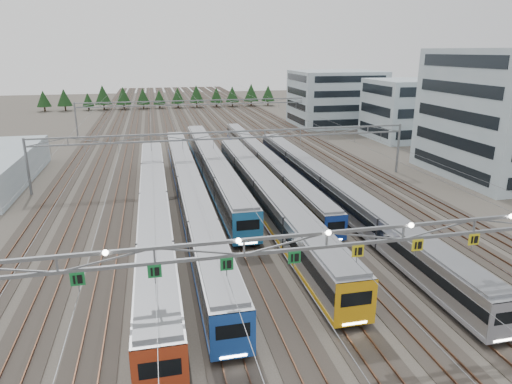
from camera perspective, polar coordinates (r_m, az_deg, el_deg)
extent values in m
plane|color=#47423A|center=(34.29, 8.25, -17.19)|extent=(400.00, 400.00, 0.00)
cube|color=#2D2823|center=(128.12, -7.86, 8.50)|extent=(54.00, 260.00, 0.08)
cube|color=brown|center=(128.50, -19.34, 7.77)|extent=(0.08, 260.00, 0.16)
cube|color=brown|center=(132.69, 3.29, 8.98)|extent=(0.08, 260.00, 0.16)
cube|color=brown|center=(128.05, -8.18, 8.53)|extent=(0.08, 260.00, 0.16)
cube|color=brown|center=(128.17, -7.54, 8.57)|extent=(0.08, 260.00, 0.16)
cube|color=black|center=(53.49, -12.47, -3.79)|extent=(2.62, 56.18, 0.40)
cube|color=#ABAEB3|center=(52.85, -12.60, -1.84)|extent=(3.09, 57.33, 3.47)
cube|color=black|center=(52.71, -12.63, -1.41)|extent=(3.15, 57.04, 1.05)
cube|color=#AA371A|center=(53.33, -12.50, -3.32)|extent=(3.14, 57.04, 0.39)
cube|color=slate|center=(52.28, -12.73, 0.07)|extent=(2.78, 56.18, 0.28)
cube|color=#AA371A|center=(27.34, -11.85, -21.47)|extent=(3.11, 0.12, 3.47)
cube|color=black|center=(27.06, -11.90, -20.82)|extent=(2.31, 0.10, 1.05)
cube|color=black|center=(60.17, -8.28, -1.18)|extent=(2.48, 64.39, 0.38)
cube|color=#ABAEB3|center=(59.63, -8.35, 0.48)|extent=(2.92, 65.71, 3.29)
cube|color=black|center=(59.51, -8.37, 0.85)|extent=(2.98, 65.38, 0.99)
cube|color=#1B48A6|center=(60.04, -8.30, -0.78)|extent=(2.97, 65.38, 0.37)
cube|color=slate|center=(59.15, -8.43, 2.10)|extent=(2.63, 64.39, 0.26)
cube|color=#1B48A6|center=(29.87, -2.90, -17.57)|extent=(2.94, 0.12, 3.29)
cube|color=black|center=(29.63, -2.90, -16.98)|extent=(2.19, 0.10, 0.99)
cube|color=white|center=(30.67, -2.83, -19.83)|extent=(1.75, 0.06, 0.16)
cube|color=black|center=(71.20, -5.42, 1.85)|extent=(2.64, 52.84, 0.40)
cube|color=#ABAEB3|center=(70.71, -5.47, 3.36)|extent=(3.10, 53.91, 3.49)
cube|color=black|center=(70.61, -5.48, 3.69)|extent=(3.16, 53.65, 1.05)
cube|color=#206FB2|center=(71.08, -5.43, 2.22)|extent=(3.15, 53.65, 0.39)
cube|color=slate|center=(70.29, -5.51, 4.83)|extent=(2.79, 52.84, 0.28)
cube|color=#206FB2|center=(45.36, -1.01, -4.63)|extent=(3.12, 0.12, 3.49)
cube|color=black|center=(45.18, -1.01, -4.15)|extent=(2.33, 0.10, 1.05)
cube|color=white|center=(45.90, -0.99, -6.42)|extent=(1.86, 0.06, 0.17)
cube|color=black|center=(56.85, 1.22, -2.09)|extent=(2.63, 51.43, 0.40)
cube|color=#ABAEB3|center=(56.24, 1.23, -0.23)|extent=(3.10, 52.48, 3.49)
cube|color=black|center=(56.12, 1.23, 0.17)|extent=(3.16, 52.22, 1.05)
cube|color=#ECA714|center=(56.70, 1.22, -1.65)|extent=(3.15, 52.22, 0.39)
cube|color=slate|center=(55.71, 1.24, 1.58)|extent=(2.79, 51.43, 0.28)
cube|color=#ECA714|center=(33.52, 12.36, -13.51)|extent=(3.12, 0.12, 3.49)
cube|color=black|center=(33.29, 12.43, -12.92)|extent=(2.32, 0.10, 1.05)
cube|color=white|center=(34.27, 12.23, -15.75)|extent=(1.86, 0.06, 0.17)
cube|color=black|center=(75.52, 1.08, 2.80)|extent=(2.10, 60.07, 0.32)
cube|color=#ABAEB3|center=(75.15, 1.09, 3.94)|extent=(2.47, 61.30, 2.78)
cube|color=black|center=(75.07, 1.09, 4.18)|extent=(2.53, 60.99, 0.84)
cube|color=#16379F|center=(75.43, 1.08, 3.07)|extent=(2.52, 60.99, 0.31)
cube|color=slate|center=(74.82, 1.09, 5.04)|extent=(2.22, 60.07, 0.22)
cube|color=#16379F|center=(47.32, 9.96, -4.51)|extent=(2.49, 0.12, 2.78)
cube|color=black|center=(47.17, 10.00, -4.15)|extent=(1.85, 0.10, 0.84)
cube|color=white|center=(47.73, 9.91, -5.89)|extent=(1.48, 0.06, 0.13)
cube|color=black|center=(60.90, 9.12, -1.00)|extent=(2.31, 62.10, 0.35)
cube|color=#ABAEB3|center=(60.40, 9.19, 0.53)|extent=(2.72, 63.37, 3.06)
cube|color=black|center=(60.29, 9.21, 0.86)|extent=(2.78, 63.05, 0.92)
cube|color=gray|center=(60.78, 9.14, -0.64)|extent=(2.77, 63.05, 0.34)
cube|color=slate|center=(59.95, 9.27, 2.01)|extent=(2.45, 62.10, 0.24)
cube|color=gray|center=(35.50, 28.85, -14.07)|extent=(2.74, 0.12, 3.06)
cube|color=black|center=(35.30, 28.97, -13.58)|extent=(2.04, 0.10, 0.92)
cube|color=white|center=(36.13, 28.60, -15.94)|extent=(1.63, 0.06, 0.15)
cube|color=slate|center=(30.58, 8.88, -5.04)|extent=(56.00, 0.22, 0.22)
cube|color=slate|center=(30.97, 8.79, -6.76)|extent=(56.00, 0.22, 0.22)
cube|color=#177534|center=(29.59, -21.42, -10.10)|extent=(0.85, 0.06, 0.85)
cube|color=#177534|center=(29.16, -12.55, -9.66)|extent=(0.85, 0.06, 0.85)
cube|color=#177534|center=(29.43, -3.67, -8.99)|extent=(0.85, 0.06, 0.85)
cube|color=#177534|center=(30.37, 4.83, -8.15)|extent=(0.85, 0.06, 0.85)
cube|color=yellow|center=(31.92, 12.62, -7.21)|extent=(0.85, 0.06, 0.85)
cube|color=yellow|center=(34.00, 19.55, -6.27)|extent=(0.85, 0.06, 0.85)
cube|color=yellow|center=(36.52, 25.58, -5.37)|extent=(0.85, 0.06, 0.85)
cylinder|color=slate|center=(70.12, -26.66, 2.83)|extent=(0.36, 0.36, 8.00)
cylinder|color=slate|center=(78.22, 17.33, 5.23)|extent=(0.36, 0.36, 8.00)
cube|color=slate|center=(68.06, -3.49, 7.53)|extent=(56.00, 0.22, 0.22)
cube|color=slate|center=(68.23, -3.48, 6.71)|extent=(56.00, 0.22, 0.22)
cylinder|color=slate|center=(113.58, -21.58, 8.36)|extent=(0.36, 0.36, 8.00)
cylinder|color=slate|center=(118.75, 6.52, 9.79)|extent=(0.36, 0.36, 8.00)
cube|color=slate|center=(112.32, -7.31, 11.29)|extent=(56.00, 0.22, 0.22)
cube|color=slate|center=(112.43, -7.29, 10.78)|extent=(56.00, 0.22, 0.22)
cube|color=#9CB1BA|center=(81.43, 28.75, 8.50)|extent=(18.00, 22.00, 19.61)
cube|color=#9CB1BA|center=(108.92, 17.98, 9.76)|extent=(14.00, 16.00, 13.14)
cube|color=#9CB1BA|center=(125.95, 9.93, 11.48)|extent=(22.00, 18.00, 14.14)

